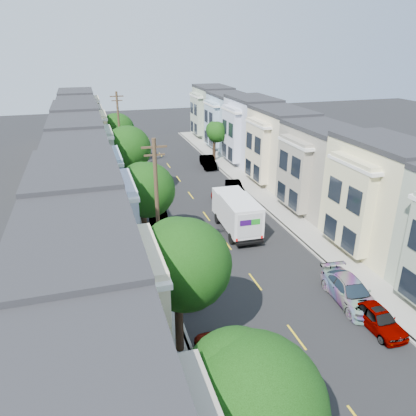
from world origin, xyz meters
TOP-DOWN VIEW (x-y plane):
  - ground at (0.00, 0.00)m, footprint 160.00×160.00m
  - road_slab at (0.00, 15.00)m, footprint 12.00×70.00m
  - curb_left at (-6.05, 15.00)m, footprint 0.30×70.00m
  - curb_right at (6.05, 15.00)m, footprint 0.30×70.00m
  - sidewalk_left at (-7.35, 15.00)m, footprint 2.60×70.00m
  - sidewalk_right at (7.35, 15.00)m, footprint 2.60×70.00m
  - centerline at (0.00, 15.00)m, footprint 0.12×70.00m
  - townhouse_row_left at (-11.15, 15.00)m, footprint 5.00×70.00m
  - townhouse_row_right at (11.15, 15.00)m, footprint 5.00×70.00m
  - tree_a at (-6.30, -13.87)m, footprint 4.70×4.70m
  - tree_b at (-6.30, -5.17)m, footprint 4.70×4.70m
  - tree_c at (-6.30, 6.96)m, footprint 4.29×4.29m
  - tree_d at (-6.30, 19.43)m, footprint 4.70×4.70m
  - tree_e at (-6.30, 32.26)m, footprint 4.50×4.50m
  - tree_far_r at (6.89, 30.40)m, footprint 2.87×2.87m
  - utility_pole_near at (-6.30, 2.00)m, footprint 1.60×0.26m
  - utility_pole_far at (-6.30, 28.00)m, footprint 1.60×0.26m
  - fedex_truck at (1.60, 8.12)m, footprint 2.60×6.74m
  - lead_sedan at (2.53, 14.31)m, footprint 1.93×4.10m
  - parked_left_b at (-4.90, -7.34)m, footprint 2.26×4.59m
  - parked_left_c at (-4.90, 0.02)m, footprint 1.38×3.70m
  - parked_left_d at (-4.90, 10.20)m, footprint 1.97×4.59m
  - parked_right_a at (4.90, -6.60)m, footprint 1.61×4.14m
  - parked_right_b at (4.90, -3.90)m, footprint 2.53×5.19m
  - parked_right_c at (4.90, 17.44)m, footprint 1.74×3.95m
  - parked_right_d at (4.90, 27.72)m, footprint 1.99×4.60m

SIDE VIEW (x-z plane):
  - ground at x=0.00m, z-range 0.00..0.00m
  - centerline at x=0.00m, z-range -0.01..0.01m
  - townhouse_row_left at x=-11.15m, z-range -4.25..4.25m
  - townhouse_row_right at x=11.15m, z-range -4.25..4.25m
  - road_slab at x=0.00m, z-range 0.00..0.02m
  - curb_left at x=-6.05m, z-range 0.00..0.15m
  - curb_right at x=6.05m, z-range 0.00..0.15m
  - sidewalk_left at x=-7.35m, z-range 0.00..0.15m
  - sidewalk_right at x=7.35m, z-range 0.00..0.15m
  - parked_left_c at x=-4.90m, z-range 0.00..1.22m
  - parked_left_b at x=-4.90m, z-range 0.00..1.25m
  - parked_right_c at x=4.90m, z-range 0.00..1.28m
  - lead_sedan at x=2.53m, z-range 0.00..1.28m
  - parked_right_a at x=4.90m, z-range 0.00..1.34m
  - parked_left_d at x=-4.90m, z-range 0.00..1.49m
  - parked_right_d at x=4.90m, z-range 0.00..1.49m
  - parked_right_b at x=4.90m, z-range 0.00..1.51m
  - fedex_truck at x=1.60m, z-range 0.19..3.42m
  - tree_far_r at x=6.89m, z-range 1.26..6.77m
  - tree_e at x=-6.30m, z-range 1.22..8.20m
  - tree_c at x=-6.30m, z-range 1.44..8.67m
  - tree_a at x=-6.30m, z-range 1.38..8.89m
  - utility_pole_near at x=-6.30m, z-range 0.15..10.15m
  - utility_pole_far at x=-6.30m, z-range 0.15..10.15m
  - tree_d at x=-6.30m, z-range 1.47..9.15m
  - tree_b at x=-6.30m, z-range 1.47..9.16m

